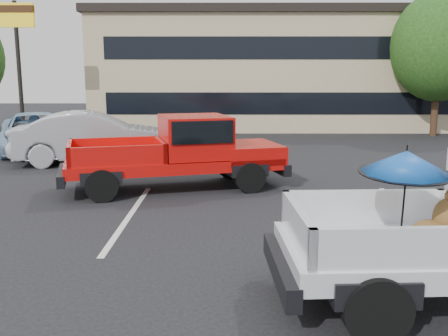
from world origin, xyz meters
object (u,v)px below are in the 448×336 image
(tree_right, at_px, (440,47))
(silver_sedan, at_px, (94,137))
(tree_back, at_px, (338,51))
(blue_suv, at_px, (36,133))
(red_pickup, at_px, (188,149))
(motel_sign, at_px, (16,33))

(tree_right, distance_m, silver_sedan, 16.62)
(tree_back, height_order, silver_sedan, tree_back)
(blue_suv, bearing_deg, tree_right, -5.08)
(red_pickup, bearing_deg, tree_back, 52.21)
(tree_right, distance_m, tree_back, 8.55)
(red_pickup, xyz_separation_m, blue_suv, (-6.27, 6.17, -0.28))
(tree_back, bearing_deg, silver_sedan, -125.96)
(red_pickup, distance_m, silver_sedan, 5.05)
(red_pickup, relative_size, blue_suv, 1.12)
(tree_right, xyz_separation_m, silver_sedan, (-14.36, -7.66, -3.36))
(motel_sign, bearing_deg, red_pickup, -49.46)
(tree_right, bearing_deg, blue_suv, -163.11)
(tree_right, relative_size, red_pickup, 1.14)
(silver_sedan, height_order, blue_suv, silver_sedan)
(red_pickup, relative_size, silver_sedan, 1.15)
(silver_sedan, distance_m, blue_suv, 3.76)
(motel_sign, bearing_deg, blue_suv, -61.33)
(tree_right, xyz_separation_m, red_pickup, (-10.96, -11.40, -3.19))
(tree_right, distance_m, red_pickup, 16.13)
(tree_right, height_order, silver_sedan, tree_right)
(tree_back, xyz_separation_m, red_pickup, (-7.96, -19.40, -3.39))
(red_pickup, bearing_deg, tree_right, 30.65)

